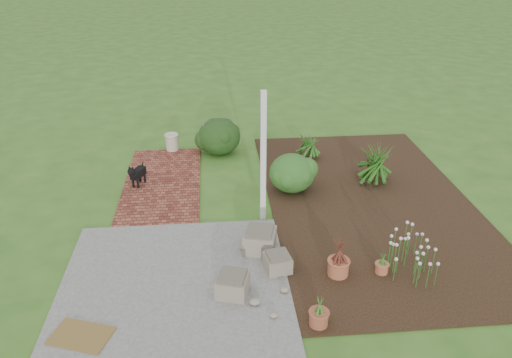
{
  "coord_description": "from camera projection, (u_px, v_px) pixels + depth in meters",
  "views": [
    {
      "loc": [
        -0.56,
        -7.92,
        4.93
      ],
      "look_at": [
        0.2,
        0.4,
        0.7
      ],
      "focal_mm": 35.0,
      "sensor_mm": 36.0,
      "label": 1
    }
  ],
  "objects": [
    {
      "name": "pink_flower_patch",
      "position": [
        407.0,
        254.0,
        7.82
      ],
      "size": [
        1.29,
        1.29,
        0.65
      ],
      "primitive_type": null,
      "rotation": [
        0.0,
        0.0,
        0.32
      ],
      "color": "#113D0F",
      "rests_on": "garden_bed"
    },
    {
      "name": "black_dog",
      "position": [
        137.0,
        173.0,
        10.42
      ],
      "size": [
        0.33,
        0.54,
        0.49
      ],
      "rotation": [
        0.0,
        0.0,
        -0.43
      ],
      "color": "black",
      "rests_on": "brick_path"
    },
    {
      "name": "terracotta_pot_small_right",
      "position": [
        319.0,
        318.0,
        6.84
      ],
      "size": [
        0.35,
        0.35,
        0.22
      ],
      "primitive_type": "cylinder",
      "rotation": [
        0.0,
        0.0,
        0.4
      ],
      "color": "#974C33",
      "rests_on": "garden_bed"
    },
    {
      "name": "terracotta_pot_small_left",
      "position": [
        382.0,
        268.0,
        7.88
      ],
      "size": [
        0.26,
        0.26,
        0.17
      ],
      "primitive_type": "cylinder",
      "rotation": [
        0.0,
        0.0,
        0.33
      ],
      "color": "#B35D3C",
      "rests_on": "garden_bed"
    },
    {
      "name": "concrete_patio",
      "position": [
        175.0,
        285.0,
        7.65
      ],
      "size": [
        3.5,
        3.5,
        0.04
      ],
      "primitive_type": "cube",
      "color": "#60605E",
      "rests_on": "ground"
    },
    {
      "name": "stone_trough_far",
      "position": [
        278.0,
        263.0,
        7.91
      ],
      "size": [
        0.45,
        0.45,
        0.26
      ],
      "primitive_type": "cube",
      "rotation": [
        0.0,
        0.0,
        0.18
      ],
      "color": "#7B6E5F",
      "rests_on": "concrete_patio"
    },
    {
      "name": "agapanthus_clump_back",
      "position": [
        375.0,
        160.0,
        10.54
      ],
      "size": [
        1.13,
        1.13,
        1.01
      ],
      "primitive_type": null,
      "rotation": [
        0.0,
        0.0,
        -0.01
      ],
      "color": "#0C410C",
      "rests_on": "garden_bed"
    },
    {
      "name": "cream_ceramic_urn",
      "position": [
        172.0,
        142.0,
        12.17
      ],
      "size": [
        0.35,
        0.35,
        0.4
      ],
      "primitive_type": "cylinder",
      "rotation": [
        0.0,
        0.0,
        0.19
      ],
      "color": "#BFB19D",
      "rests_on": "brick_path"
    },
    {
      "name": "agapanthus_clump_front",
      "position": [
        308.0,
        143.0,
        11.71
      ],
      "size": [
        0.85,
        0.85,
        0.73
      ],
      "primitive_type": null,
      "rotation": [
        0.0,
        0.0,
        -0.03
      ],
      "color": "#1A3E0E",
      "rests_on": "garden_bed"
    },
    {
      "name": "ground",
      "position": [
        247.0,
        222.0,
        9.31
      ],
      "size": [
        80.0,
        80.0,
        0.0
      ],
      "primitive_type": "plane",
      "color": "#32601E",
      "rests_on": "ground"
    },
    {
      "name": "stone_trough_mid",
      "position": [
        260.0,
        241.0,
        8.39
      ],
      "size": [
        0.62,
        0.62,
        0.34
      ],
      "primitive_type": "cube",
      "rotation": [
        0.0,
        0.0,
        -0.25
      ],
      "color": "#716455",
      "rests_on": "concrete_patio"
    },
    {
      "name": "garden_bed",
      "position": [
        370.0,
        203.0,
        9.95
      ],
      "size": [
        4.0,
        7.0,
        0.03
      ],
      "primitive_type": "cube",
      "color": "black",
      "rests_on": "ground"
    },
    {
      "name": "purple_flowering_bush",
      "position": [
        219.0,
        136.0,
        12.01
      ],
      "size": [
        1.32,
        1.32,
        0.87
      ],
      "primitive_type": "ellipsoid",
      "rotation": [
        0.0,
        0.0,
        0.36
      ],
      "color": "black",
      "rests_on": "ground"
    },
    {
      "name": "veranda_post",
      "position": [
        263.0,
        159.0,
        8.86
      ],
      "size": [
        0.1,
        0.1,
        2.5
      ],
      "primitive_type": "cube",
      "color": "white",
      "rests_on": "ground"
    },
    {
      "name": "brick_path",
      "position": [
        162.0,
        183.0,
        10.72
      ],
      "size": [
        1.6,
        3.5,
        0.04
      ],
      "primitive_type": "cube",
      "color": "#5D241D",
      "rests_on": "ground"
    },
    {
      "name": "coir_doormat",
      "position": [
        81.0,
        336.0,
        6.66
      ],
      "size": [
        0.91,
        0.73,
        0.02
      ],
      "primitive_type": "cube",
      "rotation": [
        0.0,
        0.0,
        -0.34
      ],
      "color": "brown",
      "rests_on": "concrete_patio"
    },
    {
      "name": "evergreen_shrub",
      "position": [
        292.0,
        172.0,
        10.25
      ],
      "size": [
        1.21,
        1.21,
        0.8
      ],
      "primitive_type": "ellipsoid",
      "rotation": [
        0.0,
        0.0,
        -0.36
      ],
      "color": "#183C10",
      "rests_on": "garden_bed"
    },
    {
      "name": "terracotta_pot_bronze",
      "position": [
        338.0,
        267.0,
        7.82
      ],
      "size": [
        0.39,
        0.39,
        0.27
      ],
      "primitive_type": "cylinder",
      "rotation": [
        0.0,
        0.0,
        0.22
      ],
      "color": "#AD5C3A",
      "rests_on": "garden_bed"
    },
    {
      "name": "stone_trough_near",
      "position": [
        233.0,
        285.0,
        7.39
      ],
      "size": [
        0.56,
        0.56,
        0.3
      ],
      "primitive_type": "cube",
      "rotation": [
        0.0,
        0.0,
        -0.28
      ],
      "color": "#7C6E5F",
      "rests_on": "concrete_patio"
    }
  ]
}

